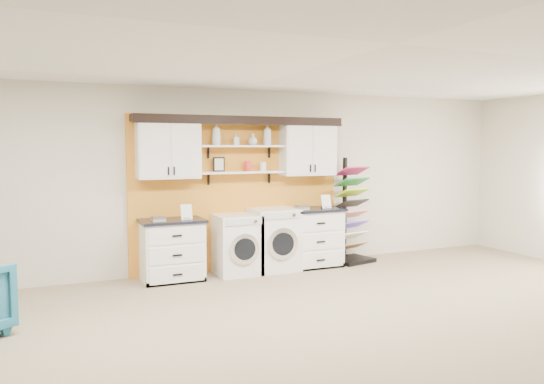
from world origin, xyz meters
name	(u,v)px	position (x,y,z in m)	size (l,w,h in m)	color
floor	(389,360)	(0.00, 0.00, 0.00)	(10.00, 10.00, 0.00)	gray
ceiling	(395,44)	(0.00, 0.00, 2.80)	(10.00, 10.00, 0.00)	white
wall_back	(237,180)	(0.00, 4.00, 1.40)	(10.00, 10.00, 0.00)	beige
accent_panel	(238,193)	(0.00, 3.96, 1.20)	(3.40, 0.07, 2.40)	orange
upper_cabinet_left	(168,150)	(-1.13, 3.79, 1.88)	(0.90, 0.35, 0.84)	white
upper_cabinet_right	(308,149)	(1.13, 3.79, 1.88)	(0.90, 0.35, 0.84)	white
shelf_lower	(242,172)	(0.00, 3.80, 1.53)	(1.32, 0.28, 0.03)	white
shelf_upper	(242,146)	(0.00, 3.80, 1.93)	(1.32, 0.28, 0.03)	white
crown_molding	(241,120)	(0.00, 3.81, 2.33)	(3.30, 0.41, 0.13)	black
picture_frame	(219,164)	(-0.35, 3.85, 1.66)	(0.18, 0.02, 0.22)	black
canister_red	(248,166)	(0.10, 3.80, 1.62)	(0.11, 0.11, 0.16)	red
canister_cream	(263,166)	(0.35, 3.80, 1.61)	(0.10, 0.10, 0.14)	silver
base_cabinet_left	(172,250)	(-1.13, 3.64, 0.44)	(0.90, 0.66, 0.89)	white
base_cabinet_right	(312,237)	(1.13, 3.64, 0.47)	(0.96, 0.66, 0.94)	white
washer	(237,244)	(-0.15, 3.64, 0.45)	(0.65, 0.71, 0.90)	white
dryer	(274,239)	(0.47, 3.64, 0.48)	(0.69, 0.71, 0.97)	white
sample_rack	(351,229)	(1.89, 3.68, 0.55)	(0.73, 0.65, 1.74)	black
soap_bottle_a	(216,134)	(-0.40, 3.80, 2.12)	(0.13, 0.13, 0.34)	silver
soap_bottle_b	(236,139)	(-0.09, 3.80, 2.03)	(0.08, 0.08, 0.17)	silver
soap_bottle_c	(253,139)	(0.18, 3.80, 2.03)	(0.14, 0.14, 0.18)	silver
soap_bottle_d	(267,134)	(0.43, 3.80, 2.11)	(0.13, 0.13, 0.34)	silver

